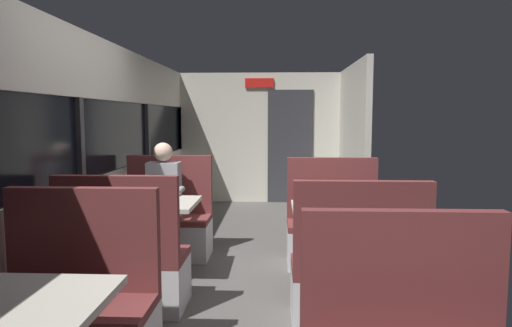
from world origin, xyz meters
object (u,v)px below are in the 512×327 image
object	(u,v)px
bench_rear_aisle_facing_entry	(333,233)
bench_rear_aisle_facing_end	(357,282)
dining_table_near_window	(0,323)
bench_near_window_facing_entry	(74,320)
bench_mid_window_facing_entry	(167,227)
dining_table_mid_window	(149,212)
dining_table_rear_aisle	(344,219)
seated_passenger	(165,209)
bench_mid_window_facing_end	(125,269)
coffee_cup_primary	(343,200)

from	to	relation	value
bench_rear_aisle_facing_entry	bench_rear_aisle_facing_end	bearing A→B (deg)	-90.00
dining_table_near_window	bench_rear_aisle_facing_entry	distance (m)	3.35
bench_near_window_facing_entry	bench_rear_aisle_facing_entry	world-z (taller)	same
bench_near_window_facing_entry	bench_mid_window_facing_entry	size ratio (longest dim) A/B	1.00
bench_near_window_facing_entry	dining_table_mid_window	world-z (taller)	bench_near_window_facing_entry
dining_table_near_window	bench_rear_aisle_facing_entry	size ratio (longest dim) A/B	0.82
dining_table_mid_window	dining_table_rear_aisle	size ratio (longest dim) A/B	1.00
dining_table_rear_aisle	bench_rear_aisle_facing_entry	bearing A→B (deg)	90.00
bench_mid_window_facing_entry	seated_passenger	world-z (taller)	seated_passenger
bench_mid_window_facing_end	dining_table_rear_aisle	size ratio (longest dim) A/B	1.22
bench_mid_window_facing_entry	bench_rear_aisle_facing_entry	world-z (taller)	same
seated_passenger	bench_rear_aisle_facing_entry	bearing A→B (deg)	-4.08
dining_table_near_window	seated_passenger	distance (m)	2.94
bench_rear_aisle_facing_end	dining_table_mid_window	bearing A→B (deg)	153.32
dining_table_near_window	dining_table_mid_window	world-z (taller)	same
bench_near_window_facing_entry	dining_table_rear_aisle	size ratio (longest dim) A/B	1.22
bench_mid_window_facing_entry	bench_rear_aisle_facing_end	size ratio (longest dim) A/B	1.00
dining_table_mid_window	bench_mid_window_facing_end	bearing A→B (deg)	-90.00
bench_rear_aisle_facing_entry	bench_mid_window_facing_end	bearing A→B (deg)	-146.19
dining_table_rear_aisle	bench_rear_aisle_facing_end	xyz separation A→B (m)	(0.00, -0.70, -0.31)
bench_rear_aisle_facing_entry	dining_table_rear_aisle	bearing A→B (deg)	-90.00
dining_table_near_window	bench_mid_window_facing_end	xyz separation A→B (m)	(0.00, 1.61, -0.31)
bench_rear_aisle_facing_end	bench_rear_aisle_facing_entry	world-z (taller)	same
dining_table_mid_window	dining_table_rear_aisle	world-z (taller)	same
dining_table_rear_aisle	bench_mid_window_facing_entry	bearing A→B (deg)	153.32
coffee_cup_primary	seated_passenger	bearing A→B (deg)	157.93
dining_table_near_window	bench_rear_aisle_facing_end	world-z (taller)	bench_rear_aisle_facing_end
bench_near_window_facing_entry	bench_rear_aisle_facing_end	bearing A→B (deg)	21.69
bench_near_window_facing_entry	coffee_cup_primary	world-z (taller)	bench_near_window_facing_entry
bench_mid_window_facing_entry	dining_table_mid_window	bearing A→B (deg)	-90.00
dining_table_mid_window	seated_passenger	bearing A→B (deg)	90.00
bench_mid_window_facing_end	dining_table_rear_aisle	world-z (taller)	bench_mid_window_facing_end
seated_passenger	dining_table_mid_window	bearing A→B (deg)	-90.00
bench_mid_window_facing_entry	seated_passenger	size ratio (longest dim) A/B	0.87
dining_table_near_window	bench_mid_window_facing_end	distance (m)	1.64
dining_table_rear_aisle	bench_rear_aisle_facing_entry	size ratio (longest dim) A/B	0.82
dining_table_mid_window	bench_mid_window_facing_entry	distance (m)	0.77
bench_near_window_facing_entry	coffee_cup_primary	xyz separation A→B (m)	(1.79, 1.51, 0.46)
bench_rear_aisle_facing_entry	coffee_cup_primary	bearing A→B (deg)	-89.67
bench_mid_window_facing_end	coffee_cup_primary	bearing A→B (deg)	18.47
bench_mid_window_facing_entry	bench_rear_aisle_facing_entry	xyz separation A→B (m)	(1.79, -0.20, 0.00)
bench_mid_window_facing_entry	dining_table_rear_aisle	bearing A→B (deg)	-26.68
seated_passenger	coffee_cup_primary	distance (m)	1.95
bench_mid_window_facing_entry	bench_rear_aisle_facing_end	distance (m)	2.40
bench_rear_aisle_facing_entry	coffee_cup_primary	size ratio (longest dim) A/B	12.22
dining_table_mid_window	bench_rear_aisle_facing_end	distance (m)	2.03
dining_table_rear_aisle	bench_rear_aisle_facing_end	world-z (taller)	bench_rear_aisle_facing_end
bench_near_window_facing_entry	bench_rear_aisle_facing_end	world-z (taller)	same
bench_near_window_facing_entry	seated_passenger	distance (m)	2.25
dining_table_rear_aisle	dining_table_mid_window	bearing A→B (deg)	173.62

